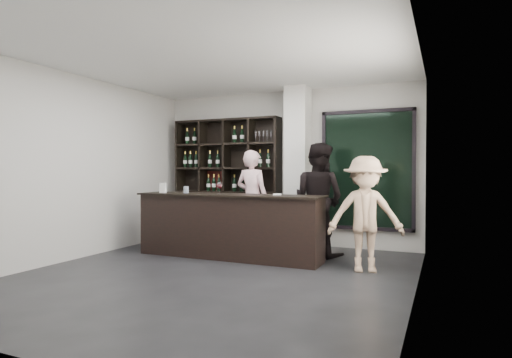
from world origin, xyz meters
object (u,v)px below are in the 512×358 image
at_px(taster_black, 318,199).
at_px(customer, 365,214).
at_px(tasting_counter, 228,226).
at_px(taster_pink, 252,199).
at_px(wine_shelf, 227,180).

relative_size(taster_black, customer, 1.16).
distance_m(tasting_counter, customer, 2.17).
bearing_deg(taster_pink, wine_shelf, -22.30).
height_order(wine_shelf, taster_black, wine_shelf).
relative_size(taster_pink, customer, 1.11).
bearing_deg(customer, taster_black, 122.06).
distance_m(wine_shelf, tasting_counter, 1.81).
bearing_deg(taster_black, taster_pink, 5.31).
xyz_separation_m(taster_black, customer, (0.89, -0.80, -0.12)).
relative_size(wine_shelf, tasting_counter, 0.78).
bearing_deg(taster_pink, customer, 162.17).
bearing_deg(tasting_counter, customer, -1.54).
distance_m(wine_shelf, taster_black, 2.20).
distance_m(taster_pink, customer, 2.45).
xyz_separation_m(wine_shelf, taster_black, (2.06, -0.72, -0.28)).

